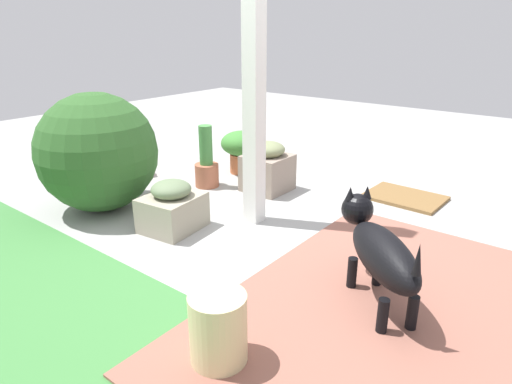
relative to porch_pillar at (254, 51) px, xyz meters
name	(u,v)px	position (x,y,z in m)	size (l,w,h in m)	color
ground_plane	(279,233)	(-0.30, 0.08, -1.29)	(12.00, 12.00, 0.00)	#A0A09D
brick_path	(405,321)	(-1.44, 0.55, -1.28)	(1.80, 2.40, 0.02)	#945C4D
porch_pillar	(254,51)	(0.00, 0.00, 0.00)	(0.13, 0.13, 2.58)	white
stone_planter_nearest	(267,168)	(0.34, -0.63, -1.07)	(0.39, 0.40, 0.47)	gray
stone_planter_mid	(172,207)	(0.39, 0.50, -1.12)	(0.42, 0.48, 0.39)	#9D9580
round_shrub	(98,152)	(1.16, 0.59, -0.80)	(0.97, 0.97, 0.97)	#2E5A27
terracotta_pot_tall	(207,165)	(0.86, -0.36, -1.08)	(0.23, 0.23, 0.59)	#AA5D42
terracotta_pot_spiky	(135,153)	(1.66, -0.14, -1.05)	(0.25, 0.25, 0.51)	#AB4D31
terracotta_pot_broad	(241,147)	(0.88, -0.89, -1.02)	(0.42, 0.42, 0.44)	#B35D38
dog	(379,249)	(-1.23, 0.47, -0.96)	(0.71, 0.67, 0.57)	black
ceramic_urn	(218,329)	(-0.87, 1.36, -1.11)	(0.26, 0.26, 0.35)	beige
doormat	(405,197)	(-0.77, -1.20, -1.28)	(0.65, 0.48, 0.03)	brown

